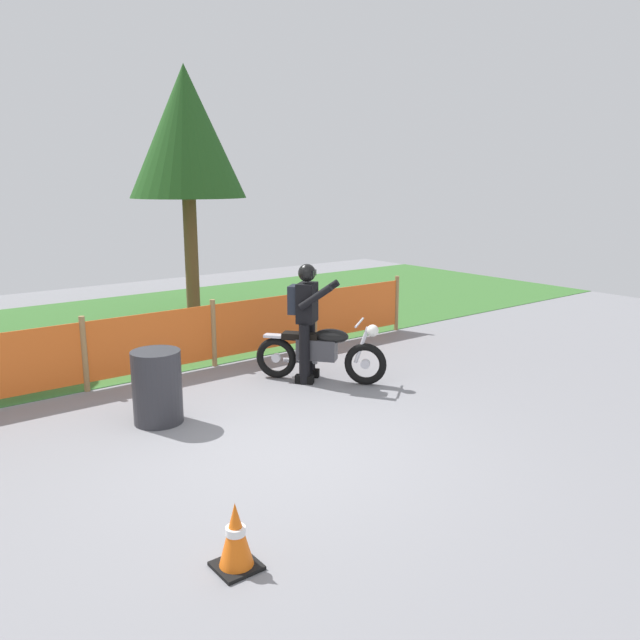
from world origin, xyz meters
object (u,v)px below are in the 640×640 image
Objects in this scene: traffic_cone at (236,536)px; spare_drum at (157,387)px; motorcycle_lead at (321,351)px; rider_lead at (307,316)px.

spare_drum reaches higher than traffic_cone.
rider_lead is (-0.13, 0.16, 0.51)m from motorcycle_lead.
motorcycle_lead is at bearing 1.37° from spare_drum.
traffic_cone is (-3.27, -3.17, -0.18)m from motorcycle_lead.
rider_lead is at bearing -179.49° from motorcycle_lead.
motorcycle_lead is 2.50m from spare_drum.
motorcycle_lead reaches higher than traffic_cone.
traffic_cone is (-3.14, -3.33, -0.69)m from rider_lead.
motorcycle_lead is 4.56m from traffic_cone.
traffic_cone is at bearing -84.13° from motorcycle_lead.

